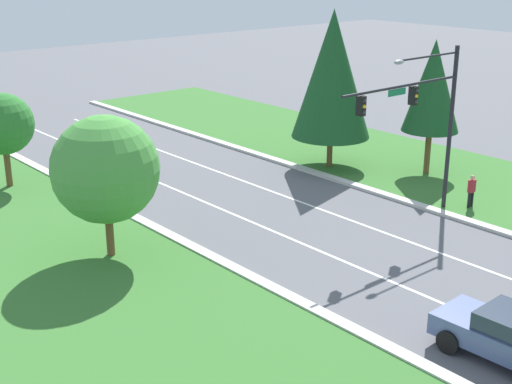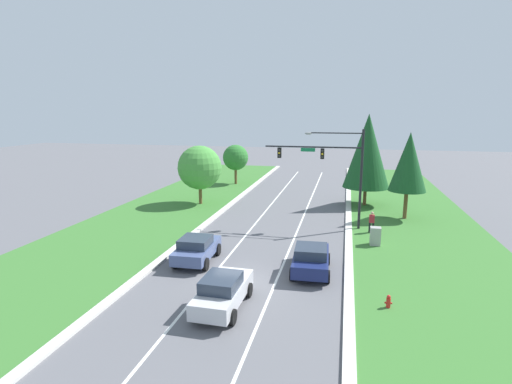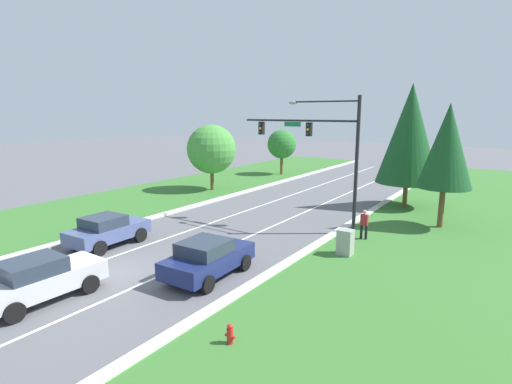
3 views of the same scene
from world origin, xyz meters
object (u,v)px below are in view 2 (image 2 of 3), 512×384
(pedestrian, at_px, (372,221))
(fire_hydrant, at_px, (388,302))
(traffic_signal_mast, at_px, (333,163))
(navy_sedan, at_px, (311,259))
(conifer_near_right_tree, at_px, (367,151))
(oak_near_left_tree, at_px, (200,168))
(conifer_far_right_tree, at_px, (409,162))
(oak_far_left_tree, at_px, (236,158))
(utility_cabinet, at_px, (375,237))
(silver_sedan, at_px, (223,291))
(slate_blue_sedan, at_px, (197,249))

(pedestrian, height_order, fire_hydrant, pedestrian)
(traffic_signal_mast, xyz_separation_m, navy_sedan, (-0.73, -9.28, -4.32))
(conifer_near_right_tree, height_order, oak_near_left_tree, conifer_near_right_tree)
(conifer_near_right_tree, bearing_deg, oak_near_left_tree, -169.14)
(conifer_far_right_tree, bearing_deg, oak_far_left_tree, 145.50)
(navy_sedan, xyz_separation_m, conifer_near_right_tree, (3.63, 17.60, 4.49))
(navy_sedan, height_order, oak_near_left_tree, oak_near_left_tree)
(pedestrian, height_order, oak_far_left_tree, oak_far_left_tree)
(utility_cabinet, height_order, oak_far_left_tree, oak_far_left_tree)
(navy_sedan, distance_m, silver_sedan, 6.29)
(slate_blue_sedan, xyz_separation_m, oak_far_left_tree, (-4.75, 25.79, 2.53))
(slate_blue_sedan, xyz_separation_m, conifer_far_right_tree, (13.70, 13.11, 4.06))
(pedestrian, bearing_deg, utility_cabinet, 89.53)
(oak_near_left_tree, xyz_separation_m, oak_far_left_tree, (0.44, 11.32, -0.29))
(utility_cabinet, xyz_separation_m, conifer_near_right_tree, (-0.24, 12.06, 4.66))
(utility_cabinet, xyz_separation_m, oak_far_left_tree, (-15.54, 20.36, 2.71))
(utility_cabinet, bearing_deg, navy_sedan, -124.93)
(utility_cabinet, height_order, conifer_near_right_tree, conifer_near_right_tree)
(navy_sedan, xyz_separation_m, fire_hydrant, (3.91, -3.53, -0.48))
(slate_blue_sedan, distance_m, conifer_far_right_tree, 19.39)
(pedestrian, distance_m, oak_near_left_tree, 17.26)
(traffic_signal_mast, bearing_deg, slate_blue_sedan, -129.86)
(traffic_signal_mast, height_order, utility_cabinet, traffic_signal_mast)
(conifer_far_right_tree, distance_m, oak_far_left_tree, 22.44)
(slate_blue_sedan, bearing_deg, pedestrian, 35.72)
(navy_sedan, height_order, conifer_near_right_tree, conifer_near_right_tree)
(fire_hydrant, bearing_deg, conifer_far_right_tree, 80.29)
(utility_cabinet, bearing_deg, conifer_near_right_tree, 91.13)
(pedestrian, bearing_deg, conifer_far_right_tree, -124.26)
(silver_sedan, xyz_separation_m, utility_cabinet, (7.49, 10.68, -0.19))
(slate_blue_sedan, relative_size, conifer_near_right_tree, 0.48)
(pedestrian, bearing_deg, traffic_signal_mast, -18.02)
(silver_sedan, distance_m, conifer_far_right_tree, 21.48)
(slate_blue_sedan, height_order, fire_hydrant, slate_blue_sedan)
(navy_sedan, relative_size, silver_sedan, 0.97)
(traffic_signal_mast, height_order, silver_sedan, traffic_signal_mast)
(fire_hydrant, distance_m, oak_far_left_tree, 33.44)
(slate_blue_sedan, distance_m, fire_hydrant, 11.44)
(traffic_signal_mast, bearing_deg, pedestrian, -15.75)
(silver_sedan, bearing_deg, oak_far_left_tree, 105.78)
(navy_sedan, height_order, utility_cabinet, navy_sedan)
(utility_cabinet, xyz_separation_m, oak_near_left_tree, (-15.98, 9.04, 3.00))
(pedestrian, xyz_separation_m, fire_hydrant, (0.13, -11.95, -0.59))
(fire_hydrant, relative_size, oak_near_left_tree, 0.12)
(silver_sedan, xyz_separation_m, oak_far_left_tree, (-8.06, 31.04, 2.52))
(slate_blue_sedan, bearing_deg, navy_sedan, -3.01)
(traffic_signal_mast, relative_size, conifer_far_right_tree, 1.05)
(utility_cabinet, bearing_deg, slate_blue_sedan, -153.31)
(navy_sedan, bearing_deg, conifer_near_right_tree, 75.80)
(oak_far_left_tree, bearing_deg, navy_sedan, -65.73)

